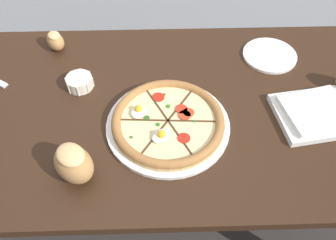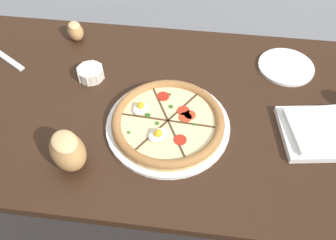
{
  "view_description": "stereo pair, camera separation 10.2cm",
  "coord_description": "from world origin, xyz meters",
  "px_view_note": "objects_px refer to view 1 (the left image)",
  "views": [
    {
      "loc": [
        0.07,
        -0.74,
        1.58
      ],
      "look_at": [
        0.09,
        -0.08,
        0.79
      ],
      "focal_mm": 38.0,
      "sensor_mm": 36.0,
      "label": 1
    },
    {
      "loc": [
        0.17,
        -0.73,
        1.58
      ],
      "look_at": [
        0.09,
        -0.08,
        0.79
      ],
      "focal_mm": 38.0,
      "sensor_mm": 36.0,
      "label": 2
    }
  ],
  "objects_px": {
    "pizza": "(168,122)",
    "bread_piece_far": "(55,41)",
    "dining_table": "(142,127)",
    "napkin_folded": "(315,113)",
    "ramekin_bowl": "(80,82)",
    "side_saucer": "(270,55)",
    "bread_piece_near": "(73,163)"
  },
  "relations": [
    {
      "from": "dining_table",
      "to": "side_saucer",
      "type": "height_order",
      "value": "side_saucer"
    },
    {
      "from": "pizza",
      "to": "bread_piece_far",
      "type": "distance_m",
      "value": 0.54
    },
    {
      "from": "napkin_folded",
      "to": "side_saucer",
      "type": "height_order",
      "value": "napkin_folded"
    },
    {
      "from": "dining_table",
      "to": "pizza",
      "type": "height_order",
      "value": "pizza"
    },
    {
      "from": "napkin_folded",
      "to": "side_saucer",
      "type": "bearing_deg",
      "value": 104.73
    },
    {
      "from": "ramekin_bowl",
      "to": "bread_piece_far",
      "type": "distance_m",
      "value": 0.22
    },
    {
      "from": "ramekin_bowl",
      "to": "side_saucer",
      "type": "bearing_deg",
      "value": 11.47
    },
    {
      "from": "ramekin_bowl",
      "to": "side_saucer",
      "type": "relative_size",
      "value": 0.48
    },
    {
      "from": "pizza",
      "to": "napkin_folded",
      "type": "distance_m",
      "value": 0.44
    },
    {
      "from": "pizza",
      "to": "bread_piece_near",
      "type": "height_order",
      "value": "bread_piece_near"
    },
    {
      "from": "dining_table",
      "to": "bread_piece_far",
      "type": "relative_size",
      "value": 16.6
    },
    {
      "from": "pizza",
      "to": "side_saucer",
      "type": "distance_m",
      "value": 0.48
    },
    {
      "from": "dining_table",
      "to": "pizza",
      "type": "bearing_deg",
      "value": -44.12
    },
    {
      "from": "napkin_folded",
      "to": "ramekin_bowl",
      "type": "bearing_deg",
      "value": 168.25
    },
    {
      "from": "bread_piece_far",
      "to": "dining_table",
      "type": "bearing_deg",
      "value": -43.74
    },
    {
      "from": "ramekin_bowl",
      "to": "bread_piece_far",
      "type": "height_order",
      "value": "bread_piece_far"
    },
    {
      "from": "ramekin_bowl",
      "to": "bread_piece_far",
      "type": "relative_size",
      "value": 0.97
    },
    {
      "from": "bread_piece_far",
      "to": "ramekin_bowl",
      "type": "bearing_deg",
      "value": -61.16
    },
    {
      "from": "napkin_folded",
      "to": "side_saucer",
      "type": "distance_m",
      "value": 0.29
    },
    {
      "from": "dining_table",
      "to": "napkin_folded",
      "type": "bearing_deg",
      "value": -6.18
    },
    {
      "from": "dining_table",
      "to": "side_saucer",
      "type": "xyz_separation_m",
      "value": [
        0.45,
        0.22,
        0.11
      ]
    },
    {
      "from": "bread_piece_near",
      "to": "pizza",
      "type": "bearing_deg",
      "value": 32.44
    },
    {
      "from": "side_saucer",
      "to": "bread_piece_near",
      "type": "bearing_deg",
      "value": -142.94
    },
    {
      "from": "bread_piece_near",
      "to": "side_saucer",
      "type": "relative_size",
      "value": 0.78
    },
    {
      "from": "dining_table",
      "to": "bread_piece_near",
      "type": "height_order",
      "value": "bread_piece_near"
    },
    {
      "from": "dining_table",
      "to": "side_saucer",
      "type": "distance_m",
      "value": 0.52
    },
    {
      "from": "bread_piece_near",
      "to": "bread_piece_far",
      "type": "height_order",
      "value": "bread_piece_near"
    },
    {
      "from": "pizza",
      "to": "napkin_folded",
      "type": "bearing_deg",
      "value": 3.32
    },
    {
      "from": "ramekin_bowl",
      "to": "bread_piece_near",
      "type": "relative_size",
      "value": 0.62
    },
    {
      "from": "bread_piece_near",
      "to": "bread_piece_far",
      "type": "bearing_deg",
      "value": 105.08
    },
    {
      "from": "ramekin_bowl",
      "to": "napkin_folded",
      "type": "relative_size",
      "value": 0.36
    },
    {
      "from": "napkin_folded",
      "to": "bread_piece_near",
      "type": "xyz_separation_m",
      "value": [
        -0.69,
        -0.18,
        0.04
      ]
    }
  ]
}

